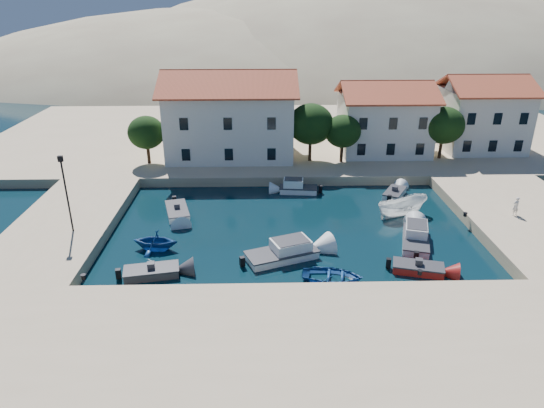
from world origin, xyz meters
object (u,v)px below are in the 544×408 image
Objects in this scene: cabin_cruiser_east at (416,238)px; building_right at (482,112)px; building_mid at (384,116)px; cabin_cruiser_south at (282,253)px; rowboat_south at (332,280)px; pedestrian at (516,206)px; building_left at (230,113)px; lamppost at (65,187)px; boat_east at (401,216)px.

building_right is at bearing -15.82° from cabin_cruiser_east.
cabin_cruiser_south is at bearing -118.49° from building_mid.
pedestrian reaches higher than rowboat_south.
building_mid is 1.81× the size of cabin_cruiser_south.
pedestrian is (6.98, -18.84, -3.40)m from building_mid.
rowboat_south is at bearing -109.63° from building_mid.
building_left reaches higher than lamppost.
building_mid is 22.58m from cabin_cruiser_east.
lamppost is 1.07× the size of cabin_cruiser_south.
cabin_cruiser_east reaches higher than boat_east.
building_left is at bearing 25.61° from boat_east.
building_left reaches higher than cabin_cruiser_east.
building_mid reaches higher than lamppost.
rowboat_south is 12.98m from boat_east.
cabin_cruiser_south is 1.38× the size of rowboat_south.
rowboat_south is at bearing 123.66° from boat_east.
building_left reaches higher than cabin_cruiser_south.
lamppost is (-11.50, -20.00, -1.18)m from building_left.
pedestrian is at bearing -35.54° from building_left.
rowboat_south is at bearing -127.63° from building_right.
cabin_cruiser_east is (15.68, -20.95, -5.46)m from building_left.
rowboat_south is (-21.67, -28.11, -5.47)m from building_right.
pedestrian reaches higher than boat_east.
building_left is 1.40× the size of building_mid.
cabin_cruiser_south is (4.94, -23.05, -5.46)m from building_left.
building_right reaches higher than boat_east.
building_left reaches higher than boat_east.
rowboat_south is (19.83, -6.11, -4.75)m from lamppost.
building_left is 2.80× the size of cabin_cruiser_east.
pedestrian is (9.30, 3.11, 1.34)m from cabin_cruiser_east.
building_left is 23.10m from lamppost.
building_right is 23.18m from boat_east.
building_left is 30.97m from pedestrian.
cabin_cruiser_east is 5.33m from boat_east.
lamppost reaches higher than cabin_cruiser_south.
building_right is at bearing 23.65° from cabin_cruiser_south.
building_mid is 20.38m from pedestrian.
pedestrian reaches higher than cabin_cruiser_south.
building_left is at bearing 52.95° from cabin_cruiser_east.
rowboat_south is at bearing -72.30° from building_left.
lamppost is 36.66m from pedestrian.
building_mid is 1.69× the size of lamppost.
building_left is 9.01× the size of pedestrian.
building_right reaches higher than building_mid.
pedestrian is at bearing -104.20° from building_right.
lamppost reaches higher than rowboat_south.
cabin_cruiser_east is at bearing -53.18° from building_left.
pedestrian is at bearing -69.67° from building_mid.
lamppost is 17.26m from cabin_cruiser_south.
cabin_cruiser_south is (-13.06, -24.05, -4.75)m from building_mid.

